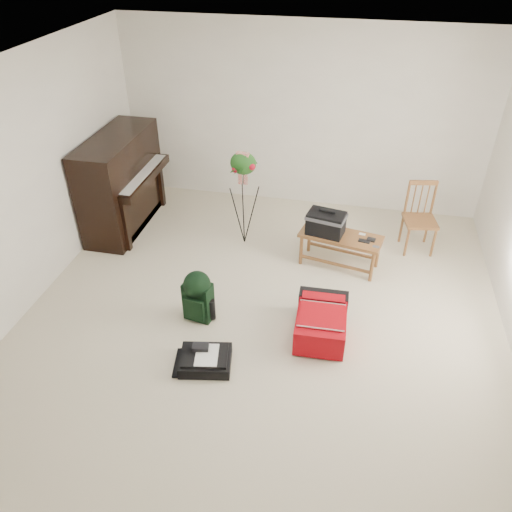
% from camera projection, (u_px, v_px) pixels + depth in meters
% --- Properties ---
extents(floor, '(5.00, 5.50, 0.01)m').
position_uv_depth(floor, '(260.00, 323.00, 5.24)').
color(floor, beige).
rests_on(floor, ground).
extents(ceiling, '(5.00, 5.50, 0.01)m').
position_uv_depth(ceiling, '(261.00, 80.00, 3.81)').
color(ceiling, white).
rests_on(ceiling, wall_back).
extents(wall_back, '(5.00, 0.04, 2.50)m').
position_uv_depth(wall_back, '(302.00, 118.00, 6.73)').
color(wall_back, white).
rests_on(wall_back, floor).
extents(wall_left, '(0.04, 5.50, 2.50)m').
position_uv_depth(wall_left, '(15.00, 193.00, 4.96)').
color(wall_left, white).
rests_on(wall_left, floor).
extents(piano, '(0.71, 1.50, 1.25)m').
position_uv_depth(piano, '(122.00, 184.00, 6.56)').
color(piano, black).
rests_on(piano, floor).
extents(bench, '(1.01, 0.57, 0.74)m').
position_uv_depth(bench, '(331.00, 228.00, 5.80)').
color(bench, brown).
rests_on(bench, floor).
extents(dining_chair, '(0.44, 0.44, 0.88)m').
position_uv_depth(dining_chair, '(420.00, 218.00, 6.17)').
color(dining_chair, brown).
rests_on(dining_chair, floor).
extents(red_suitcase, '(0.51, 0.74, 0.31)m').
position_uv_depth(red_suitcase, '(322.00, 319.00, 5.05)').
color(red_suitcase, '#B4070B').
rests_on(red_suitcase, floor).
extents(black_duffel, '(0.54, 0.46, 0.20)m').
position_uv_depth(black_duffel, '(205.00, 359.00, 4.72)').
color(black_duffel, black).
rests_on(black_duffel, floor).
extents(green_backpack, '(0.32, 0.29, 0.58)m').
position_uv_depth(green_backpack, '(198.00, 294.00, 5.13)').
color(green_backpack, black).
rests_on(green_backpack, floor).
extents(flower_stand, '(0.47, 0.47, 1.29)m').
position_uv_depth(flower_stand, '(244.00, 199.00, 6.16)').
color(flower_stand, black).
rests_on(flower_stand, floor).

